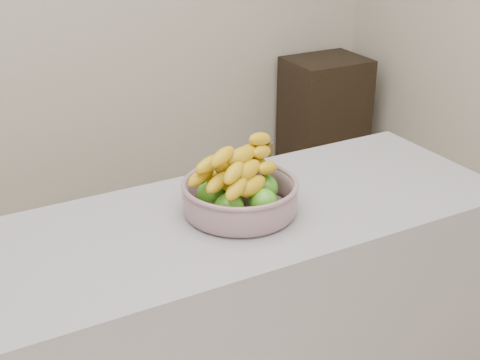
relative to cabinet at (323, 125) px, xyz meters
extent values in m
cube|color=black|center=(0.00, 0.00, 0.00)|extent=(0.45, 0.36, 0.80)
cylinder|color=#939FB0|center=(-1.44, -1.58, 0.51)|extent=(0.28, 0.28, 0.01)
torus|color=#939FB0|center=(-1.44, -1.58, 0.59)|extent=(0.32, 0.32, 0.02)
sphere|color=#389619|center=(-1.41, -1.65, 0.56)|extent=(0.08, 0.08, 0.08)
sphere|color=#389619|center=(-1.36, -1.57, 0.56)|extent=(0.08, 0.08, 0.08)
sphere|color=#389619|center=(-1.42, -1.50, 0.56)|extent=(0.08, 0.08, 0.08)
sphere|color=#389619|center=(-1.50, -1.53, 0.56)|extent=(0.08, 0.08, 0.08)
sphere|color=#389619|center=(-1.50, -1.63, 0.56)|extent=(0.08, 0.08, 0.08)
ellipsoid|color=yellow|center=(-1.43, -1.63, 0.60)|extent=(0.20, 0.14, 0.05)
ellipsoid|color=yellow|center=(-1.45, -1.58, 0.60)|extent=(0.21, 0.12, 0.05)
ellipsoid|color=yellow|center=(-1.47, -1.53, 0.60)|extent=(0.21, 0.10, 0.05)
ellipsoid|color=yellow|center=(-1.43, -1.60, 0.64)|extent=(0.20, 0.15, 0.05)
ellipsoid|color=yellow|center=(-1.45, -1.55, 0.64)|extent=(0.21, 0.09, 0.05)
ellipsoid|color=yellow|center=(-1.43, -1.57, 0.67)|extent=(0.21, 0.12, 0.05)
cylinder|color=#3F3214|center=(-1.32, -1.53, 0.65)|extent=(0.03, 0.03, 0.04)
camera|label=1|loc=(-2.24, -3.03, 1.37)|focal=50.00mm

